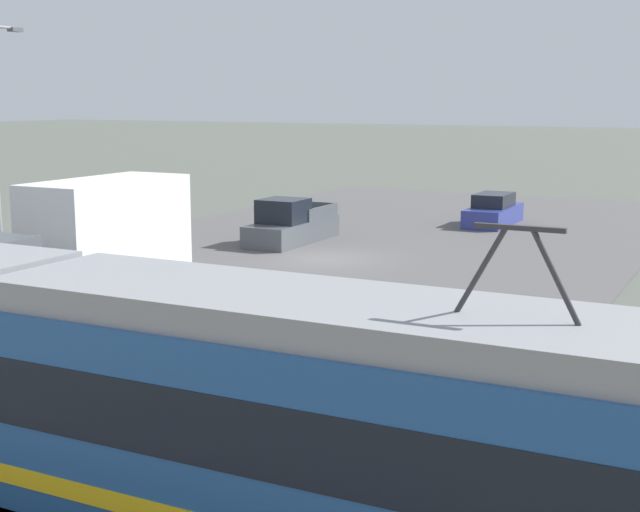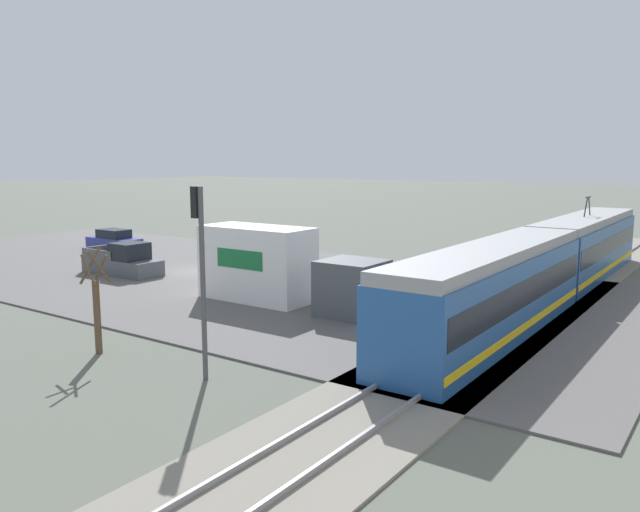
{
  "view_description": "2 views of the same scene",
  "coord_description": "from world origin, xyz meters",
  "px_view_note": "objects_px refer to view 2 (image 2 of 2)",
  "views": [
    {
      "loc": [
        -15.03,
        29.87,
        6.16
      ],
      "look_at": [
        -3.37,
        7.0,
        1.57
      ],
      "focal_mm": 50.0,
      "sensor_mm": 36.0,
      "label": 1
    },
    {
      "loc": [
        26.01,
        27.59,
        6.77
      ],
      "look_at": [
        -1.13,
        8.49,
        1.63
      ],
      "focal_mm": 35.0,
      "sensor_mm": 36.0,
      "label": 2
    }
  ],
  "objects_px": {
    "traffic_light_pole": "(201,258)",
    "street_tree": "(97,306)",
    "sedan_car_0": "(114,241)",
    "box_truck": "(278,269)",
    "pickup_truck": "(123,262)",
    "light_rail_tram": "(548,264)"
  },
  "relations": [
    {
      "from": "traffic_light_pole",
      "to": "street_tree",
      "type": "relative_size",
      "value": 1.6
    },
    {
      "from": "pickup_truck",
      "to": "sedan_car_0",
      "type": "relative_size",
      "value": 1.15
    },
    {
      "from": "sedan_car_0",
      "to": "traffic_light_pole",
      "type": "xyz_separation_m",
      "value": [
        16.0,
        25.83,
        3.12
      ]
    },
    {
      "from": "traffic_light_pole",
      "to": "street_tree",
      "type": "bearing_deg",
      "value": -86.72
    },
    {
      "from": "box_truck",
      "to": "sedan_car_0",
      "type": "xyz_separation_m",
      "value": [
        -6.73,
        -21.33,
        -1.01
      ]
    },
    {
      "from": "traffic_light_pole",
      "to": "street_tree",
      "type": "height_order",
      "value": "traffic_light_pole"
    },
    {
      "from": "box_truck",
      "to": "traffic_light_pole",
      "type": "distance_m",
      "value": 10.51
    },
    {
      "from": "sedan_car_0",
      "to": "box_truck",
      "type": "bearing_deg",
      "value": 72.48
    },
    {
      "from": "box_truck",
      "to": "street_tree",
      "type": "relative_size",
      "value": 2.53
    },
    {
      "from": "pickup_truck",
      "to": "street_tree",
      "type": "xyz_separation_m",
      "value": [
        10.14,
        11.79,
        0.9
      ]
    },
    {
      "from": "pickup_truck",
      "to": "street_tree",
      "type": "height_order",
      "value": "street_tree"
    },
    {
      "from": "box_truck",
      "to": "pickup_truck",
      "type": "relative_size",
      "value": 1.81
    },
    {
      "from": "traffic_light_pole",
      "to": "street_tree",
      "type": "xyz_separation_m",
      "value": [
        0.28,
        -4.92,
        -2.12
      ]
    },
    {
      "from": "sedan_car_0",
      "to": "traffic_light_pole",
      "type": "bearing_deg",
      "value": 58.22
    },
    {
      "from": "pickup_truck",
      "to": "sedan_car_0",
      "type": "bearing_deg",
      "value": -123.99
    },
    {
      "from": "light_rail_tram",
      "to": "sedan_car_0",
      "type": "relative_size",
      "value": 6.71
    },
    {
      "from": "light_rail_tram",
      "to": "traffic_light_pole",
      "type": "xyz_separation_m",
      "value": [
        17.52,
        -5.6,
        2.07
      ]
    },
    {
      "from": "traffic_light_pole",
      "to": "sedan_car_0",
      "type": "bearing_deg",
      "value": -121.78
    },
    {
      "from": "street_tree",
      "to": "traffic_light_pole",
      "type": "bearing_deg",
      "value": 93.28
    },
    {
      "from": "light_rail_tram",
      "to": "street_tree",
      "type": "distance_m",
      "value": 20.68
    },
    {
      "from": "sedan_car_0",
      "to": "traffic_light_pole",
      "type": "height_order",
      "value": "traffic_light_pole"
    },
    {
      "from": "box_truck",
      "to": "pickup_truck",
      "type": "distance_m",
      "value": 12.27
    }
  ]
}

